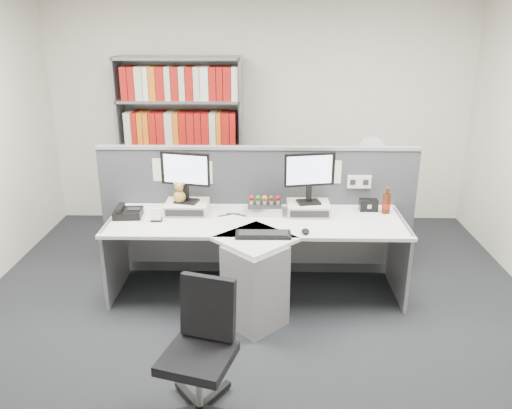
{
  "coord_description": "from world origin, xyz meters",
  "views": [
    {
      "loc": [
        0.09,
        -3.35,
        2.36
      ],
      "look_at": [
        0.0,
        0.65,
        0.92
      ],
      "focal_mm": 35.79,
      "sensor_mm": 36.0,
      "label": 1
    }
  ],
  "objects_px": {
    "shelving_unit": "(182,147)",
    "filing_cabinet": "(366,213)",
    "desk": "(256,258)",
    "keyboard": "(263,234)",
    "desk_calendar": "(156,216)",
    "monitor_right": "(310,174)",
    "speaker": "(369,205)",
    "mouse": "(305,231)",
    "desk_phone": "(127,213)",
    "desk_fan": "(371,154)",
    "monitor_left": "(185,173)",
    "cola_bottle": "(386,203)",
    "office_chair": "(202,346)",
    "desktop_pc": "(265,208)"
  },
  "relations": [
    {
      "from": "mouse",
      "to": "desk_phone",
      "type": "relative_size",
      "value": 0.4
    },
    {
      "from": "keyboard",
      "to": "desk_phone",
      "type": "relative_size",
      "value": 1.75
    },
    {
      "from": "monitor_left",
      "to": "cola_bottle",
      "type": "height_order",
      "value": "monitor_left"
    },
    {
      "from": "mouse",
      "to": "shelving_unit",
      "type": "bearing_deg",
      "value": 124.11
    },
    {
      "from": "desk_calendar",
      "to": "shelving_unit",
      "type": "bearing_deg",
      "value": 91.07
    },
    {
      "from": "mouse",
      "to": "office_chair",
      "type": "distance_m",
      "value": 1.42
    },
    {
      "from": "desktop_pc",
      "to": "cola_bottle",
      "type": "xyz_separation_m",
      "value": [
        1.1,
        -0.0,
        0.05
      ]
    },
    {
      "from": "desk",
      "to": "office_chair",
      "type": "height_order",
      "value": "office_chair"
    },
    {
      "from": "speaker",
      "to": "cola_bottle",
      "type": "height_order",
      "value": "cola_bottle"
    },
    {
      "from": "desk",
      "to": "desk_fan",
      "type": "distance_m",
      "value": 1.93
    },
    {
      "from": "monitor_right",
      "to": "desk_phone",
      "type": "height_order",
      "value": "monitor_right"
    },
    {
      "from": "speaker",
      "to": "shelving_unit",
      "type": "relative_size",
      "value": 0.08
    },
    {
      "from": "office_chair",
      "to": "desktop_pc",
      "type": "bearing_deg",
      "value": 77.29
    },
    {
      "from": "mouse",
      "to": "desk_fan",
      "type": "height_order",
      "value": "desk_fan"
    },
    {
      "from": "monitor_left",
      "to": "desk_phone",
      "type": "height_order",
      "value": "monitor_left"
    },
    {
      "from": "monitor_left",
      "to": "filing_cabinet",
      "type": "bearing_deg",
      "value": 28.99
    },
    {
      "from": "desk",
      "to": "office_chair",
      "type": "xyz_separation_m",
      "value": [
        -0.31,
        -1.27,
        0.01
      ]
    },
    {
      "from": "keyboard",
      "to": "shelving_unit",
      "type": "relative_size",
      "value": 0.22
    },
    {
      "from": "monitor_left",
      "to": "mouse",
      "type": "distance_m",
      "value": 1.2
    },
    {
      "from": "monitor_left",
      "to": "cola_bottle",
      "type": "distance_m",
      "value": 1.83
    },
    {
      "from": "desktop_pc",
      "to": "speaker",
      "type": "height_order",
      "value": "speaker"
    },
    {
      "from": "keyboard",
      "to": "office_chair",
      "type": "distance_m",
      "value": 1.22
    },
    {
      "from": "monitor_right",
      "to": "speaker",
      "type": "xyz_separation_m",
      "value": [
        0.56,
        0.09,
        -0.32
      ]
    },
    {
      "from": "speaker",
      "to": "keyboard",
      "type": "bearing_deg",
      "value": -147.44
    },
    {
      "from": "monitor_right",
      "to": "cola_bottle",
      "type": "distance_m",
      "value": 0.76
    },
    {
      "from": "desk",
      "to": "desk_calendar",
      "type": "relative_size",
      "value": 22.19
    },
    {
      "from": "mouse",
      "to": "monitor_left",
      "type": "bearing_deg",
      "value": 155.87
    },
    {
      "from": "desk_fan",
      "to": "keyboard",
      "type": "bearing_deg",
      "value": -126.4
    },
    {
      "from": "desk_phone",
      "to": "speaker",
      "type": "height_order",
      "value": "speaker"
    },
    {
      "from": "shelving_unit",
      "to": "desk",
      "type": "bearing_deg",
      "value": -64.04
    },
    {
      "from": "monitor_left",
      "to": "monitor_right",
      "type": "height_order",
      "value": "same"
    },
    {
      "from": "desk_fan",
      "to": "monitor_left",
      "type": "bearing_deg",
      "value": -151.02
    },
    {
      "from": "cola_bottle",
      "to": "desk_phone",
      "type": "bearing_deg",
      "value": -176.46
    },
    {
      "from": "desk_phone",
      "to": "speaker",
      "type": "bearing_deg",
      "value": 5.36
    },
    {
      "from": "desktop_pc",
      "to": "office_chair",
      "type": "bearing_deg",
      "value": -102.71
    },
    {
      "from": "shelving_unit",
      "to": "filing_cabinet",
      "type": "distance_m",
      "value": 2.24
    },
    {
      "from": "speaker",
      "to": "filing_cabinet",
      "type": "relative_size",
      "value": 0.23
    },
    {
      "from": "desk",
      "to": "shelving_unit",
      "type": "height_order",
      "value": "shelving_unit"
    },
    {
      "from": "desk",
      "to": "desk_calendar",
      "type": "distance_m",
      "value": 0.94
    },
    {
      "from": "desk_fan",
      "to": "mouse",
      "type": "bearing_deg",
      "value": -118.09
    },
    {
      "from": "desk",
      "to": "desk_fan",
      "type": "height_order",
      "value": "desk_fan"
    },
    {
      "from": "monitor_right",
      "to": "shelving_unit",
      "type": "distance_m",
      "value": 2.01
    },
    {
      "from": "office_chair",
      "to": "desk",
      "type": "bearing_deg",
      "value": 76.36
    },
    {
      "from": "monitor_left",
      "to": "desk_fan",
      "type": "distance_m",
      "value": 2.1
    },
    {
      "from": "office_chair",
      "to": "desk_calendar",
      "type": "bearing_deg",
      "value": 111.24
    },
    {
      "from": "desk_calendar",
      "to": "speaker",
      "type": "bearing_deg",
      "value": 9.12
    },
    {
      "from": "desk",
      "to": "filing_cabinet",
      "type": "distance_m",
      "value": 1.85
    },
    {
      "from": "monitor_left",
      "to": "monitor_right",
      "type": "distance_m",
      "value": 1.1
    },
    {
      "from": "mouse",
      "to": "office_chair",
      "type": "xyz_separation_m",
      "value": [
        -0.72,
        -1.19,
        -0.28
      ]
    },
    {
      "from": "desk",
      "to": "keyboard",
      "type": "relative_size",
      "value": 5.78
    }
  ]
}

